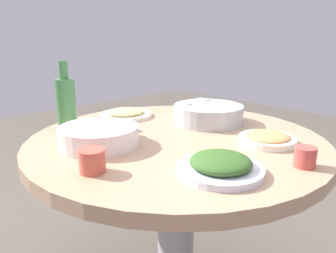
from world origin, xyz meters
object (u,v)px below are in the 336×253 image
(soup_bowl, at_px, (99,136))
(tea_cup_far, at_px, (92,161))
(tea_cup_near, at_px, (305,157))
(rice_bowl, at_px, (208,113))
(green_bottle, at_px, (66,102))
(dish_greens, at_px, (220,165))
(dish_noodles, at_px, (126,113))
(dish_shrimp, at_px, (267,138))
(round_dining_table, at_px, (176,172))

(soup_bowl, height_order, tea_cup_far, soup_bowl)
(tea_cup_near, bearing_deg, rice_bowl, 161.15)
(rice_bowl, distance_m, green_bottle, 0.61)
(rice_bowl, relative_size, green_bottle, 1.10)
(tea_cup_near, xyz_separation_m, tea_cup_far, (-0.39, -0.48, 0.00))
(dish_greens, bearing_deg, tea_cup_far, -134.21)
(rice_bowl, xyz_separation_m, dish_greens, (0.38, -0.39, -0.02))
(dish_noodles, height_order, green_bottle, green_bottle)
(green_bottle, relative_size, tea_cup_far, 3.70)
(dish_greens, height_order, green_bottle, green_bottle)
(dish_shrimp, bearing_deg, round_dining_table, -146.63)
(soup_bowl, height_order, dish_shrimp, soup_bowl)
(round_dining_table, relative_size, tea_cup_far, 14.91)
(dish_noodles, bearing_deg, green_bottle, -90.46)
(dish_noodles, bearing_deg, soup_bowl, -49.04)
(soup_bowl, xyz_separation_m, dish_shrimp, (0.39, 0.45, -0.02))
(tea_cup_near, bearing_deg, green_bottle, -159.56)
(round_dining_table, height_order, tea_cup_near, tea_cup_near)
(rice_bowl, distance_m, dish_noodles, 0.39)
(soup_bowl, bearing_deg, rice_bowl, 82.86)
(soup_bowl, bearing_deg, dish_noodles, 130.96)
(round_dining_table, distance_m, tea_cup_near, 0.51)
(dish_noodles, bearing_deg, round_dining_table, -6.73)
(dish_shrimp, relative_size, tea_cup_near, 3.21)
(dish_greens, bearing_deg, soup_bowl, -164.66)
(round_dining_table, distance_m, tea_cup_far, 0.45)
(dish_greens, bearing_deg, rice_bowl, 133.64)
(rice_bowl, height_order, green_bottle, green_bottle)
(rice_bowl, xyz_separation_m, dish_shrimp, (0.33, -0.06, -0.02))
(round_dining_table, xyz_separation_m, green_bottle, (-0.39, -0.25, 0.26))
(soup_bowl, distance_m, dish_noodles, 0.42)
(dish_shrimp, relative_size, dish_noodles, 0.84)
(green_bottle, xyz_separation_m, tea_cup_near, (0.86, 0.32, -0.08))
(dish_greens, height_order, dish_noodles, dish_greens)
(dish_shrimp, height_order, dish_noodles, dish_shrimp)
(tea_cup_far, bearing_deg, dish_shrimp, 70.79)
(dish_shrimp, distance_m, green_bottle, 0.80)
(round_dining_table, height_order, green_bottle, green_bottle)
(rice_bowl, height_order, tea_cup_far, rice_bowl)
(dish_greens, distance_m, green_bottle, 0.73)
(green_bottle, relative_size, tea_cup_near, 4.38)
(dish_shrimp, distance_m, tea_cup_far, 0.63)
(dish_shrimp, bearing_deg, dish_noodles, -168.33)
(green_bottle, height_order, tea_cup_far, green_bottle)
(round_dining_table, relative_size, dish_shrimp, 5.51)
(round_dining_table, distance_m, green_bottle, 0.53)
(rice_bowl, height_order, dish_noodles, rice_bowl)
(rice_bowl, bearing_deg, dish_noodles, -149.14)
(soup_bowl, distance_m, tea_cup_near, 0.67)
(dish_shrimp, xyz_separation_m, tea_cup_near, (0.19, -0.11, 0.01))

